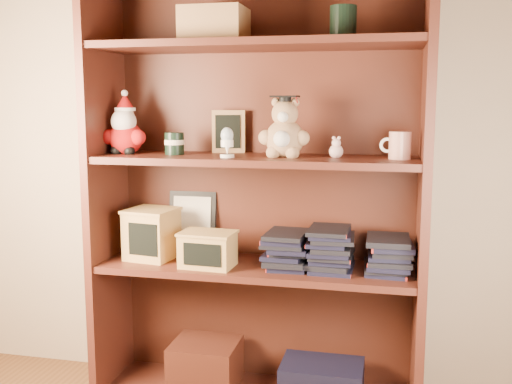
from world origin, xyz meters
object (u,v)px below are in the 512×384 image
at_px(teacher_mug, 399,145).
at_px(treats_box, 152,233).
at_px(bookcase, 258,201).
at_px(grad_teddy_bear, 284,133).

height_order(teacher_mug, treats_box, teacher_mug).
xyz_separation_m(bookcase, treats_box, (-0.40, -0.05, -0.13)).
xyz_separation_m(grad_teddy_bear, treats_box, (-0.51, 0.01, -0.39)).
distance_m(bookcase, treats_box, 0.43).
bearing_deg(treats_box, grad_teddy_bear, -0.66).
bearing_deg(grad_teddy_bear, treats_box, 179.34).
relative_size(teacher_mug, treats_box, 0.53).
bearing_deg(teacher_mug, grad_teddy_bear, -179.03).
height_order(bookcase, grad_teddy_bear, bookcase).
xyz_separation_m(bookcase, grad_teddy_bear, (0.11, -0.06, 0.26)).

